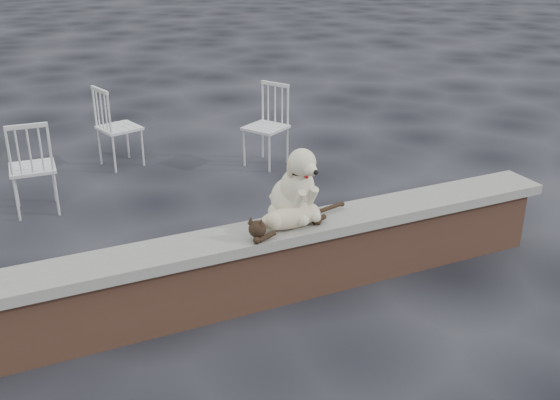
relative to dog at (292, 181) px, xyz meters
name	(u,v)px	position (x,y,z in m)	size (l,w,h in m)	color
ground	(189,317)	(-0.87, -0.11, -0.88)	(60.00, 60.00, 0.00)	black
brick_wall	(187,288)	(-0.87, -0.11, -0.63)	(6.00, 0.30, 0.50)	brown
capstone	(185,251)	(-0.87, -0.11, -0.34)	(6.20, 0.40, 0.08)	slate
dog	(292,181)	(0.00, 0.00, 0.00)	(0.39, 0.51, 0.59)	beige
cat	(291,216)	(-0.08, -0.15, -0.20)	(1.08, 0.26, 0.18)	tan
chair_d	(266,126)	(0.95, 2.63, -0.41)	(0.56, 0.56, 0.94)	white
chair_c	(32,166)	(-1.63, 2.35, -0.41)	(0.56, 0.56, 0.94)	white
chair_e	(119,126)	(-0.58, 3.33, -0.41)	(0.56, 0.56, 0.94)	white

